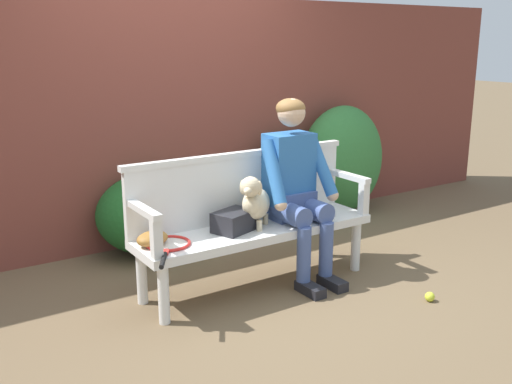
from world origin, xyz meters
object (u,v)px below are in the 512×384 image
at_px(tennis_racket, 168,245).
at_px(sports_bag, 234,221).
at_px(garden_bench, 256,235).
at_px(dog_on_bench, 254,201).
at_px(tennis_ball, 430,297).
at_px(person_seated, 295,182).
at_px(baseball_glove, 152,239).

distance_m(tennis_racket, sports_bag, 0.52).
height_order(garden_bench, tennis_racket, tennis_racket).
bearing_deg(dog_on_bench, sports_bag, 170.39).
distance_m(garden_bench, tennis_ball, 1.25).
bearing_deg(garden_bench, sports_bag, 178.72).
relative_size(garden_bench, person_seated, 1.33).
distance_m(person_seated, dog_on_bench, 0.37).
height_order(person_seated, tennis_ball, person_seated).
bearing_deg(baseball_glove, tennis_racket, -65.13).
distance_m(garden_bench, baseball_glove, 0.77).
bearing_deg(tennis_racket, baseball_glove, 134.83).
xyz_separation_m(person_seated, baseball_glove, (-1.09, 0.05, -0.23)).
bearing_deg(person_seated, baseball_glove, 177.54).
distance_m(person_seated, sports_bag, 0.55).
relative_size(sports_bag, tennis_ball, 4.24).
bearing_deg(tennis_ball, baseball_glove, 150.32).
xyz_separation_m(garden_bench, tennis_racket, (-0.69, -0.03, 0.07)).
bearing_deg(dog_on_bench, person_seated, 2.22).
bearing_deg(tennis_racket, tennis_ball, -28.78).
distance_m(garden_bench, person_seated, 0.47).
relative_size(baseball_glove, tennis_ball, 3.33).
height_order(dog_on_bench, baseball_glove, dog_on_bench).
relative_size(person_seated, tennis_racket, 2.33).
bearing_deg(person_seated, dog_on_bench, -177.78).
xyz_separation_m(dog_on_bench, tennis_ball, (0.86, -0.85, -0.60)).
distance_m(tennis_racket, tennis_ball, 1.79).
distance_m(dog_on_bench, baseball_glove, 0.75).
bearing_deg(dog_on_bench, garden_bench, 36.56).
relative_size(baseball_glove, sports_bag, 0.79).
relative_size(person_seated, dog_on_bench, 3.39).
distance_m(garden_bench, dog_on_bench, 0.26).
bearing_deg(sports_bag, baseball_glove, 176.51).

